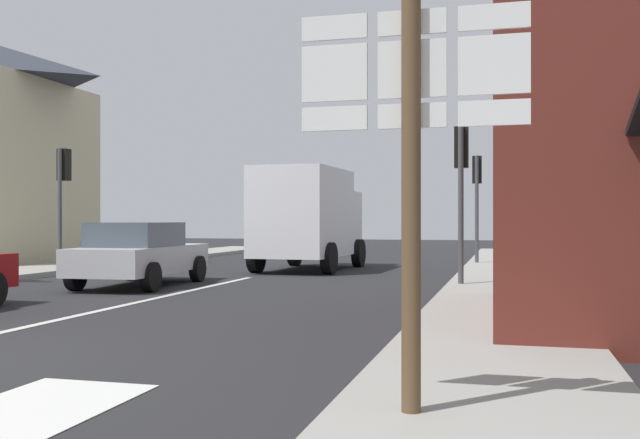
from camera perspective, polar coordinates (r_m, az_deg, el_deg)
The scene contains 10 objects.
ground_plane at distance 17.29m, azimuth -7.91°, elevation -5.10°, with size 80.00×80.00×0.00m, color #232326.
sidewalk_right at distance 13.98m, azimuth 14.12°, elevation -6.01°, with size 2.34×44.00×0.14m, color gray.
lane_centre_stripe at distance 13.70m, azimuth -14.39°, elevation -6.40°, with size 0.16×12.00×0.01m, color silver.
lane_turn_arrow at distance 6.32m, azimuth -22.30°, elevation -13.91°, with size 1.20×2.20×0.01m, color silver.
sedan_far at distance 17.17m, azimuth -14.07°, elevation -2.59°, with size 2.16×4.29×1.47m.
delivery_truck at distance 21.93m, azimuth -0.95°, elevation 0.29°, with size 2.66×5.09×3.05m.
route_sign_post at distance 5.27m, azimuth 7.24°, elevation 5.20°, with size 1.66×0.14×3.20m.
traffic_light_far_right at distance 24.29m, azimuth 12.30°, elevation 2.71°, with size 0.30×0.49×3.63m.
traffic_light_near_right at distance 16.16m, azimuth 11.10°, elevation 3.95°, with size 0.30×0.49×3.58m.
traffic_light_near_left at distance 21.71m, azimuth -19.65°, elevation 2.87°, with size 0.30×0.49×3.55m.
Camera 1 is at (6.61, -5.91, 1.52)m, focal length 40.50 mm.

